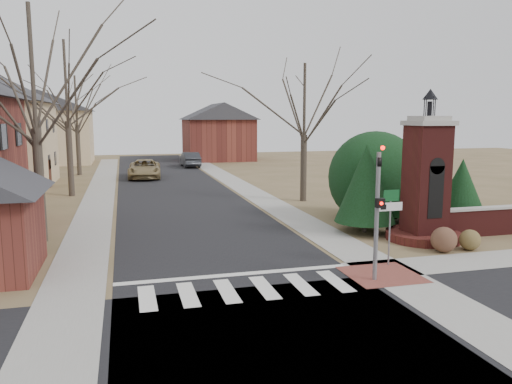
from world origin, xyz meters
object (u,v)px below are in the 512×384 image
object	(u,v)px
traffic_signal_pole	(378,203)
pickup_truck	(145,169)
distant_car	(190,159)
sign_post	(390,212)
brick_gate_monument	(426,191)

from	to	relation	value
traffic_signal_pole	pickup_truck	bearing A→B (deg)	101.30
traffic_signal_pole	distant_car	xyz separation A→B (m)	(-0.90, 39.34, -1.79)
traffic_signal_pole	distant_car	bearing A→B (deg)	91.31
traffic_signal_pole	pickup_truck	world-z (taller)	traffic_signal_pole
sign_post	distant_car	distance (m)	38.01
traffic_signal_pole	distant_car	size ratio (longest dim) A/B	0.93
distant_car	sign_post	bearing A→B (deg)	91.57
pickup_truck	sign_post	bearing A→B (deg)	-72.14
traffic_signal_pole	brick_gate_monument	xyz separation A→B (m)	(4.70, 4.42, -0.42)
traffic_signal_pole	brick_gate_monument	world-z (taller)	brick_gate_monument
pickup_truck	distant_car	world-z (taller)	pickup_truck
traffic_signal_pole	sign_post	xyz separation A→B (m)	(1.29, 1.41, -0.64)
sign_post	brick_gate_monument	xyz separation A→B (m)	(3.41, 3.01, 0.22)
traffic_signal_pole	pickup_truck	distance (m)	30.98
sign_post	distant_car	size ratio (longest dim) A/B	0.57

